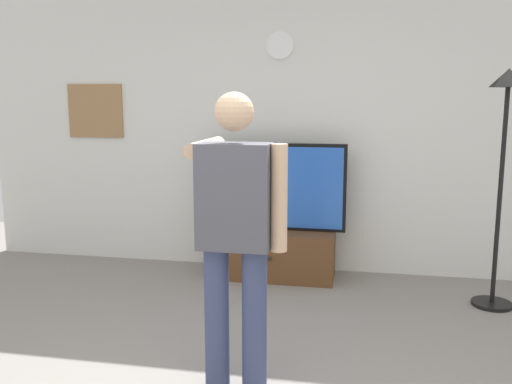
{
  "coord_description": "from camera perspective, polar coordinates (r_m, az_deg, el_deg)",
  "views": [
    {
      "loc": [
        0.64,
        -2.33,
        1.66
      ],
      "look_at": [
        -0.04,
        1.2,
        1.05
      ],
      "focal_mm": 38.33,
      "sensor_mm": 36.0,
      "label": 1
    }
  ],
  "objects": [
    {
      "name": "tv_stand",
      "position": [
        5.19,
        1.88,
        -6.42
      ],
      "size": [
        1.13,
        0.52,
        0.45
      ],
      "color": "brown",
      "rests_on": "ground_plane"
    },
    {
      "name": "wall_clock",
      "position": [
        5.3,
        2.52,
        15.04
      ],
      "size": [
        0.26,
        0.03,
        0.26
      ],
      "primitive_type": "cylinder",
      "rotation": [
        1.57,
        0.0,
        0.0
      ],
      "color": "white"
    },
    {
      "name": "television",
      "position": [
        5.1,
        2.0,
        0.56
      ],
      "size": [
        1.32,
        0.07,
        0.81
      ],
      "color": "black",
      "rests_on": "tv_stand"
    },
    {
      "name": "framed_picture",
      "position": [
        5.88,
        -16.38,
        8.12
      ],
      "size": [
        0.59,
        0.04,
        0.54
      ],
      "primitive_type": "cube",
      "color": "#997047"
    },
    {
      "name": "floor_lamp",
      "position": [
        4.67,
        24.47,
        5.02
      ],
      "size": [
        0.32,
        0.32,
        1.89
      ],
      "color": "black",
      "rests_on": "ground_plane"
    },
    {
      "name": "back_wall",
      "position": [
        5.33,
        4.07,
        6.26
      ],
      "size": [
        6.4,
        0.1,
        2.7
      ],
      "primitive_type": "cube",
      "color": "silver",
      "rests_on": "ground_plane"
    },
    {
      "name": "person_standing_nearer_lamp",
      "position": [
        3.01,
        -2.16,
        -3.82
      ],
      "size": [
        0.58,
        0.78,
        1.7
      ],
      "color": "#384266",
      "rests_on": "ground_plane"
    }
  ]
}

